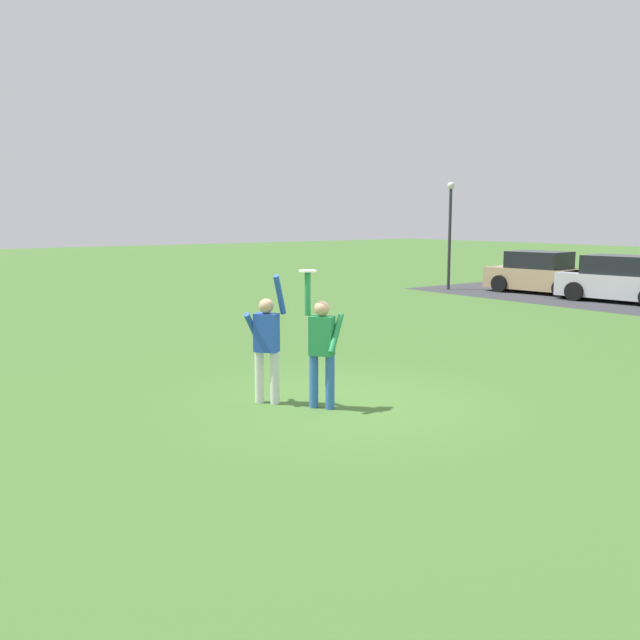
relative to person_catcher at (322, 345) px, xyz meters
name	(u,v)px	position (x,y,z in m)	size (l,w,h in m)	color
ground_plane	(343,403)	(-0.04, 0.45, -0.98)	(120.00, 120.00, 0.00)	#426B2D
person_catcher	(322,345)	(0.00, 0.00, 0.00)	(0.57, 0.54, 2.08)	#3366B7
person_defender	(267,342)	(-0.74, -0.51, 0.00)	(0.65, 0.63, 2.04)	silver
frisbee_disc	(308,271)	(-0.19, -0.13, 1.11)	(0.26, 0.26, 0.02)	white
parked_car_tan	(541,274)	(-7.95, 16.53, -0.25)	(4.28, 2.40, 1.59)	tan
parked_car_silver	(622,281)	(-4.56, 16.33, -0.25)	(4.28, 2.40, 1.59)	#BCBCC1
lamppost_by_lot	(450,225)	(-10.98, 14.67, 1.60)	(0.28, 0.28, 4.26)	#2D2D33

